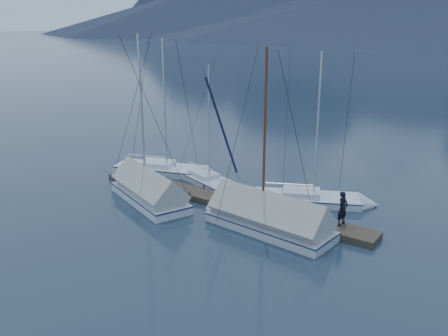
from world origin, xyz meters
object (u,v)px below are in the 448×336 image
(sailboat_open_mid, at_px, (214,184))
(sailboat_open_right, at_px, (322,201))
(sailboat_covered_near, at_px, (260,218))
(sailboat_covered_far, at_px, (145,190))
(person, at_px, (343,208))
(sailboat_open_left, at_px, (174,172))

(sailboat_open_mid, xyz_separation_m, sailboat_open_right, (6.99, 1.20, 0.02))
(sailboat_open_mid, xyz_separation_m, sailboat_covered_near, (5.76, -3.79, 0.36))
(sailboat_open_mid, bearing_deg, sailboat_covered_far, -116.05)
(sailboat_covered_far, relative_size, person, 5.97)
(sailboat_open_left, relative_size, person, 5.72)
(sailboat_open_mid, relative_size, sailboat_open_right, 0.88)
(sailboat_open_right, height_order, person, sailboat_open_right)
(person, bearing_deg, sailboat_open_mid, 91.40)
(person, bearing_deg, sailboat_covered_near, 131.70)
(sailboat_open_mid, bearing_deg, sailboat_open_left, 172.67)
(sailboat_open_right, height_order, sailboat_covered_near, sailboat_covered_near)
(sailboat_covered_far, bearing_deg, sailboat_open_left, 110.50)
(sailboat_open_mid, xyz_separation_m, person, (9.35, -1.75, 1.07))
(sailboat_open_left, height_order, sailboat_open_right, sailboat_open_left)
(sailboat_covered_far, xyz_separation_m, person, (11.38, 2.42, 0.71))
(sailboat_covered_far, bearing_deg, sailboat_open_mid, 63.95)
(person, bearing_deg, sailboat_open_left, 92.34)
(sailboat_open_mid, height_order, sailboat_covered_near, sailboat_covered_near)
(sailboat_covered_near, bearing_deg, sailboat_open_right, 76.17)
(sailboat_open_left, height_order, sailboat_covered_far, sailboat_covered_far)
(sailboat_covered_near, bearing_deg, sailboat_open_left, 155.83)
(person, bearing_deg, sailboat_covered_far, 113.99)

